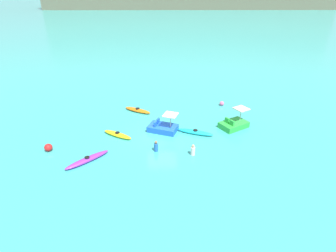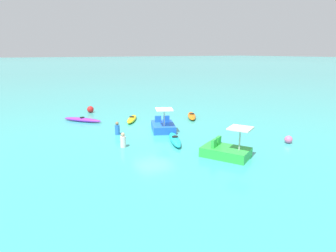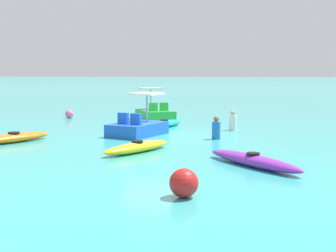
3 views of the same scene
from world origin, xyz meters
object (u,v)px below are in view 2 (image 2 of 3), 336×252
(kayak_cyan, at_px, (175,139))
(pedal_boat_blue, at_px, (163,126))
(kayak_orange, at_px, (192,116))
(pedal_boat_green, at_px, (226,151))
(kayak_purple, at_px, (82,120))
(kayak_yellow, at_px, (132,119))
(person_near_shore, at_px, (123,141))
(buoy_pink, at_px, (288,139))
(person_by_kayaks, at_px, (117,129))
(buoy_red, at_px, (90,109))

(kayak_cyan, distance_m, pedal_boat_blue, 2.79)
(kayak_orange, bearing_deg, pedal_boat_green, -24.23)
(kayak_purple, height_order, kayak_yellow, same)
(kayak_yellow, relative_size, person_near_shore, 2.99)
(kayak_cyan, height_order, buoy_pink, buoy_pink)
(person_near_shore, relative_size, person_by_kayaks, 1.00)
(buoy_red, bearing_deg, buoy_pink, 26.68)
(buoy_pink, xyz_separation_m, buoy_red, (-15.17, -7.62, 0.06))
(kayak_yellow, height_order, pedal_boat_blue, pedal_boat_blue)
(kayak_yellow, bearing_deg, buoy_pink, 29.40)
(kayak_purple, xyz_separation_m, person_by_kayaks, (4.90, 1.03, 0.22))
(kayak_purple, distance_m, pedal_boat_blue, 6.96)
(kayak_cyan, distance_m, person_by_kayaks, 4.15)
(kayak_orange, height_order, pedal_boat_green, pedal_boat_green)
(buoy_pink, height_order, buoy_red, buoy_red)
(pedal_boat_green, bearing_deg, buoy_pink, 88.33)
(pedal_boat_blue, distance_m, buoy_red, 9.15)
(buoy_pink, bearing_deg, kayak_orange, -173.68)
(kayak_orange, distance_m, pedal_boat_green, 9.40)
(pedal_boat_blue, bearing_deg, kayak_yellow, -169.63)
(kayak_orange, distance_m, kayak_yellow, 5.01)
(person_by_kayaks, bearing_deg, pedal_boat_blue, 77.78)
(kayak_orange, bearing_deg, person_near_shore, -61.24)
(kayak_cyan, xyz_separation_m, pedal_boat_green, (3.56, 0.94, 0.17))
(kayak_cyan, xyz_separation_m, pedal_boat_blue, (-2.69, 0.71, 0.17))
(pedal_boat_blue, bearing_deg, kayak_purple, -143.33)
(kayak_purple, distance_m, person_near_shore, 7.60)
(person_near_shore, bearing_deg, kayak_cyan, 77.64)
(pedal_boat_blue, bearing_deg, kayak_orange, 119.63)
(pedal_boat_blue, distance_m, person_near_shore, 4.31)
(person_by_kayaks, bearing_deg, buoy_red, 176.10)
(kayak_purple, xyz_separation_m, kayak_orange, (3.26, 8.24, 0.00))
(kayak_purple, distance_m, kayak_orange, 8.86)
(kayak_yellow, relative_size, pedal_boat_blue, 0.94)
(kayak_purple, distance_m, person_by_kayaks, 5.01)
(kayak_purple, height_order, kayak_orange, same)
(kayak_orange, xyz_separation_m, person_near_shore, (4.33, -7.90, 0.22))
(kayak_purple, relative_size, kayak_orange, 1.06)
(kayak_purple, bearing_deg, buoy_pink, 37.56)
(kayak_purple, bearing_deg, kayak_yellow, 62.89)
(kayak_yellow, distance_m, kayak_cyan, 6.50)
(pedal_boat_green, distance_m, person_by_kayaks, 7.69)
(pedal_boat_green, distance_m, buoy_pink, 4.83)
(person_by_kayaks, bearing_deg, kayak_purple, -168.13)
(kayak_purple, xyz_separation_m, buoy_pink, (11.97, 9.20, 0.07))
(pedal_boat_green, bearing_deg, buoy_red, -169.44)
(kayak_cyan, relative_size, person_by_kayaks, 3.43)
(kayak_purple, relative_size, kayak_cyan, 0.98)
(buoy_pink, bearing_deg, pedal_boat_green, -91.67)
(kayak_purple, relative_size, person_near_shore, 3.35)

